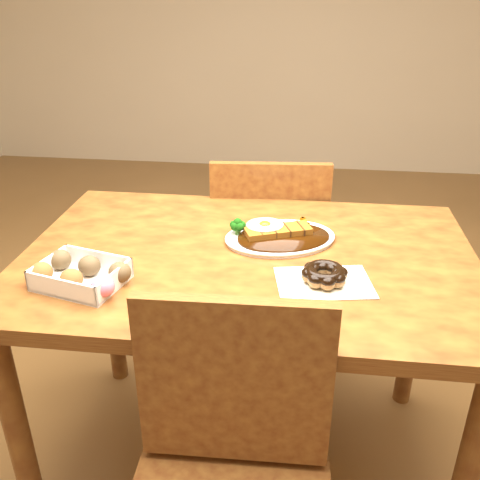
# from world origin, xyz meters

# --- Properties ---
(ground) EXTENTS (6.00, 6.00, 0.00)m
(ground) POSITION_xyz_m (0.00, 0.00, 0.00)
(ground) COLOR brown
(ground) RESTS_ON ground
(table) EXTENTS (1.20, 0.80, 0.75)m
(table) POSITION_xyz_m (0.00, 0.00, 0.65)
(table) COLOR #552311
(table) RESTS_ON ground
(chair_far) EXTENTS (0.45, 0.45, 0.87)m
(chair_far) POSITION_xyz_m (0.02, 0.53, 0.48)
(chair_far) COLOR #552311
(chair_far) RESTS_ON ground
(katsu_curry_plate) EXTENTS (0.35, 0.30, 0.06)m
(katsu_curry_plate) POSITION_xyz_m (0.07, 0.09, 0.77)
(katsu_curry_plate) COLOR white
(katsu_curry_plate) RESTS_ON table
(donut_box) EXTENTS (0.24, 0.20, 0.06)m
(donut_box) POSITION_xyz_m (-0.38, -0.20, 0.78)
(donut_box) COLOR white
(donut_box) RESTS_ON table
(pon_de_ring) EXTENTS (0.25, 0.19, 0.04)m
(pon_de_ring) POSITION_xyz_m (0.20, -0.13, 0.77)
(pon_de_ring) COLOR silver
(pon_de_ring) RESTS_ON table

